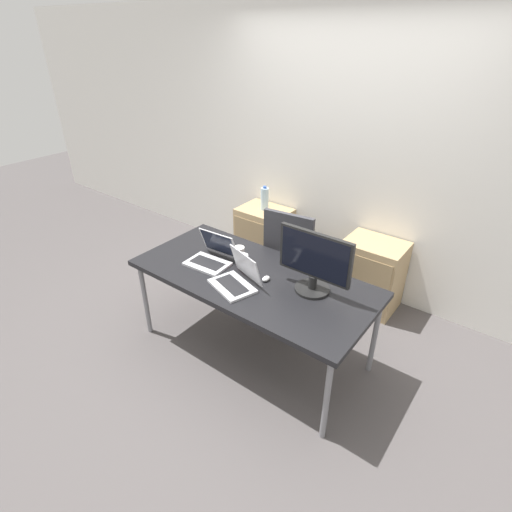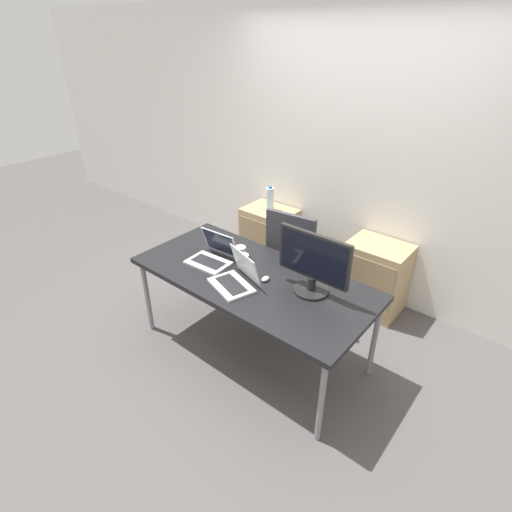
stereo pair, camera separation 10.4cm
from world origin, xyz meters
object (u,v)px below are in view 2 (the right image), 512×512
monitor (313,264)px  mouse (265,279)px  laptop_right (212,256)px  water_bottle (270,199)px  cabinet_right (375,277)px  coffee_cup_white (241,252)px  laptop_left (236,279)px  coffee_cup_brown (243,261)px  office_chair (298,274)px  cabinet_left (269,238)px

monitor → mouse: size_ratio=7.57×
laptop_right → water_bottle: bearing=107.0°
cabinet_right → coffee_cup_white: size_ratio=7.15×
cabinet_right → laptop_left: 1.49m
cabinet_right → coffee_cup_brown: size_ratio=6.12×
water_bottle → laptop_right: 1.27m
laptop_right → coffee_cup_brown: bearing=19.7°
office_chair → cabinet_right: 0.72m
office_chair → monitor: (0.50, -0.59, 0.57)m
laptop_left → coffee_cup_white: (-0.24, 0.31, -0.00)m
coffee_cup_white → laptop_right: bearing=-123.8°
laptop_left → coffee_cup_brown: size_ratio=3.50×
laptop_right → office_chair: bearing=66.1°
cabinet_left → mouse: 1.51m
cabinet_right → water_bottle: bearing=179.9°
cabinet_right → monitor: 1.23m
water_bottle → mouse: 1.46m
water_bottle → coffee_cup_white: bearing=-64.0°
cabinet_right → laptop_right: (-0.87, -1.21, 0.44)m
office_chair → mouse: bearing=-76.3°
water_bottle → laptop_left: size_ratio=0.66×
cabinet_left → laptop_right: bearing=-72.9°
laptop_right → cabinet_left: bearing=107.1°
monitor → laptop_left: bearing=-149.7°
cabinet_left → water_bottle: water_bottle is taller
coffee_cup_brown → mouse: bearing=-9.5°
cabinet_right → laptop_left: (-0.51, -1.34, 0.44)m
laptop_right → coffee_cup_brown: laptop_right is taller
coffee_cup_white → cabinet_right: bearing=53.9°
cabinet_right → laptop_right: laptop_right is taller
laptop_left → mouse: bearing=52.5°
cabinet_right → laptop_right: 1.56m
mouse → coffee_cup_brown: bearing=170.5°
office_chair → laptop_left: (0.04, -0.87, 0.40)m
cabinet_right → laptop_left: size_ratio=1.75×
cabinet_left → laptop_left: laptop_left is taller
monitor → cabinet_left: bearing=138.4°
laptop_right → coffee_cup_brown: size_ratio=3.13×
cabinet_left → mouse: (0.87, -1.16, 0.41)m
cabinet_right → water_bottle: water_bottle is taller
cabinet_left → laptop_right: laptop_right is taller
laptop_left → coffee_cup_brown: 0.24m
cabinet_left → coffee_cup_brown: (0.62, -1.12, 0.45)m
laptop_left → coffee_cup_brown: (-0.12, 0.21, 0.01)m
laptop_left → laptop_right: size_ratio=1.12×
cabinet_left → coffee_cup_white: 1.22m
laptop_left → mouse: 0.22m
coffee_cup_white → mouse: bearing=-21.2°
cabinet_left → laptop_right: size_ratio=1.96×
laptop_right → monitor: (0.83, 0.15, 0.18)m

